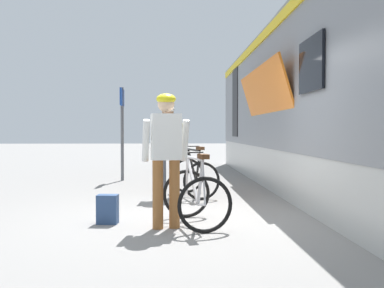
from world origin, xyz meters
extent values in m
plane|color=gray|center=(0.00, 0.00, 0.00)|extent=(80.00, 80.00, 0.00)
cube|color=slate|center=(3.22, 1.87, 2.25)|extent=(3.00, 18.03, 2.70)
cube|color=#B7B7B2|center=(3.22, 1.87, 0.45)|extent=(2.97, 18.03, 0.90)
cube|color=orange|center=(1.70, 3.15, 1.80)|extent=(0.53, 4.10, 1.64)
cube|color=yellow|center=(1.70, 1.87, 3.42)|extent=(0.04, 17.66, 0.20)
cube|color=black|center=(1.69, 0.12, 2.25)|extent=(0.04, 1.10, 0.80)
cube|color=black|center=(1.71, 8.18, 2.25)|extent=(0.03, 1.10, 2.29)
ellipsoid|color=slate|center=(3.22, 1.87, 3.70)|extent=(2.85, 17.66, 0.36)
cylinder|color=#935B2D|center=(-0.53, -0.56, 0.45)|extent=(0.14, 0.14, 0.90)
cylinder|color=#935B2D|center=(-0.31, -0.52, 0.45)|extent=(0.14, 0.14, 0.90)
cube|color=white|center=(-0.42, -0.54, 1.20)|extent=(0.42, 0.30, 0.60)
cylinder|color=white|center=(-0.69, -0.55, 1.15)|extent=(0.13, 0.27, 0.56)
cylinder|color=white|center=(-0.17, -0.46, 1.15)|extent=(0.13, 0.27, 0.56)
sphere|color=beige|center=(-0.42, -0.54, 1.63)|extent=(0.22, 0.22, 0.22)
ellipsoid|color=yellow|center=(-0.42, -0.54, 1.69)|extent=(0.30, 0.32, 0.14)
cylinder|color=#4C515B|center=(-0.53, 2.10, 0.45)|extent=(0.14, 0.14, 0.90)
cylinder|color=#4C515B|center=(-0.33, 2.16, 0.45)|extent=(0.14, 0.14, 0.90)
cube|color=olive|center=(-0.43, 2.13, 1.20)|extent=(0.44, 0.35, 0.60)
cylinder|color=olive|center=(-0.69, 2.09, 1.15)|extent=(0.17, 0.27, 0.56)
cylinder|color=olive|center=(-0.19, 2.25, 1.15)|extent=(0.17, 0.27, 0.56)
sphere|color=#9E7051|center=(-0.43, 2.13, 1.63)|extent=(0.22, 0.22, 0.22)
ellipsoid|color=white|center=(-0.43, 2.13, 1.69)|extent=(0.33, 0.34, 0.14)
torus|color=black|center=(-0.14, 0.15, 0.36)|extent=(0.71, 0.19, 0.71)
torus|color=black|center=(0.07, -0.85, 0.36)|extent=(0.71, 0.19, 0.71)
cylinder|color=silver|center=(-0.06, -0.20, 0.60)|extent=(0.17, 0.64, 0.63)
cylinder|color=silver|center=(-0.04, -0.32, 0.91)|extent=(0.21, 0.84, 0.04)
cylinder|color=silver|center=(0.02, -0.62, 0.60)|extent=(0.09, 0.28, 0.62)
cylinder|color=silver|center=(0.03, -0.68, 0.33)|extent=(0.10, 0.36, 0.08)
cylinder|color=silver|center=(0.05, -0.79, 0.63)|extent=(0.05, 0.15, 0.56)
cylinder|color=silver|center=(-0.13, 0.12, 0.63)|extent=(0.05, 0.09, 0.55)
cylinder|color=black|center=(-0.13, 0.10, 0.97)|extent=(0.48, 0.12, 0.02)
cube|color=#4C2D19|center=(0.05, -0.76, 0.96)|extent=(0.15, 0.26, 0.06)
torus|color=black|center=(-0.03, 2.80, 0.36)|extent=(0.70, 0.21, 0.71)
torus|color=black|center=(0.19, 1.81, 0.36)|extent=(0.70, 0.21, 0.71)
cylinder|color=black|center=(0.05, 2.46, 0.60)|extent=(0.19, 0.64, 0.63)
cylinder|color=black|center=(0.07, 2.34, 0.91)|extent=(0.23, 0.84, 0.04)
cylinder|color=black|center=(0.14, 2.04, 0.60)|extent=(0.10, 0.28, 0.62)
cylinder|color=black|center=(0.15, 1.98, 0.33)|extent=(0.11, 0.36, 0.08)
cylinder|color=black|center=(0.18, 1.87, 0.63)|extent=(0.06, 0.15, 0.56)
cylinder|color=black|center=(-0.03, 2.78, 0.63)|extent=(0.05, 0.09, 0.55)
cylinder|color=black|center=(-0.02, 2.75, 0.97)|extent=(0.47, 0.13, 0.02)
cube|color=#4C2D19|center=(0.17, 1.90, 0.96)|extent=(0.15, 0.26, 0.06)
cube|color=navy|center=(-1.23, -0.22, 0.20)|extent=(0.30, 0.21, 0.40)
cylinder|color=#595B60|center=(-1.64, 5.16, 1.20)|extent=(0.08, 0.08, 2.40)
cube|color=#193F99|center=(-1.64, 5.16, 2.15)|extent=(0.04, 0.70, 0.44)
camera|label=1|loc=(-0.33, -6.32, 1.27)|focal=41.46mm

